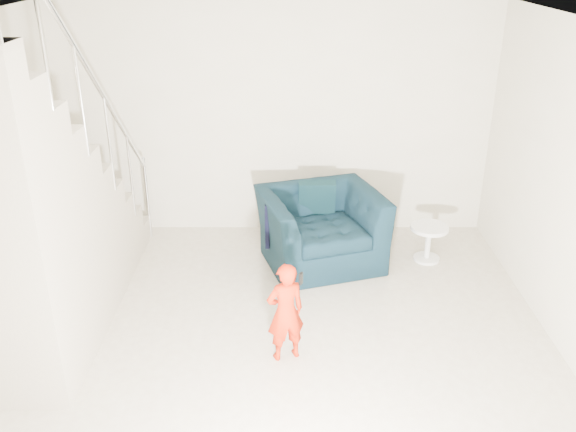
{
  "coord_description": "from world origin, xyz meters",
  "views": [
    {
      "loc": [
        0.15,
        -4.1,
        3.24
      ],
      "look_at": [
        0.15,
        1.2,
        0.85
      ],
      "focal_mm": 38.0,
      "sensor_mm": 36.0,
      "label": 1
    }
  ],
  "objects_px": {
    "toddler": "(285,312)",
    "armchair": "(321,228)",
    "side_table": "(429,237)",
    "staircase": "(36,237)"
  },
  "relations": [
    {
      "from": "staircase",
      "to": "armchair",
      "type": "bearing_deg",
      "value": 27.81
    },
    {
      "from": "toddler",
      "to": "side_table",
      "type": "bearing_deg",
      "value": -152.86
    },
    {
      "from": "side_table",
      "to": "staircase",
      "type": "height_order",
      "value": "staircase"
    },
    {
      "from": "side_table",
      "to": "toddler",
      "type": "bearing_deg",
      "value": -131.98
    },
    {
      "from": "side_table",
      "to": "staircase",
      "type": "distance_m",
      "value": 3.99
    },
    {
      "from": "toddler",
      "to": "side_table",
      "type": "height_order",
      "value": "toddler"
    },
    {
      "from": "side_table",
      "to": "staircase",
      "type": "bearing_deg",
      "value": -159.93
    },
    {
      "from": "staircase",
      "to": "toddler",
      "type": "bearing_deg",
      "value": -10.46
    },
    {
      "from": "toddler",
      "to": "armchair",
      "type": "bearing_deg",
      "value": -123.36
    },
    {
      "from": "toddler",
      "to": "side_table",
      "type": "xyz_separation_m",
      "value": [
        1.57,
        1.74,
        -0.17
      ]
    }
  ]
}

